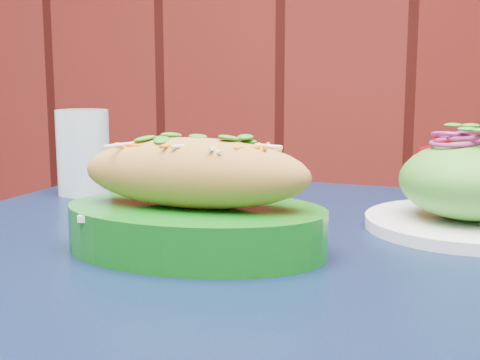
# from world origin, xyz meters

# --- Properties ---
(cafe_table) EXTENTS (0.90, 0.90, 0.75)m
(cafe_table) POSITION_xyz_m (-0.13, 1.47, 0.66)
(cafe_table) COLOR black
(cafe_table) RESTS_ON ground
(banh_mi_basket) EXTENTS (0.25, 0.17, 0.11)m
(banh_mi_basket) POSITION_xyz_m (-0.20, 1.47, 0.79)
(banh_mi_basket) COLOR #0E6512
(banh_mi_basket) RESTS_ON cafe_table
(salad_plate) EXTENTS (0.21, 0.21, 0.11)m
(salad_plate) POSITION_xyz_m (0.05, 1.62, 0.79)
(salad_plate) COLOR white
(salad_plate) RESTS_ON cafe_table
(water_glass) EXTENTS (0.07, 0.07, 0.11)m
(water_glass) POSITION_xyz_m (-0.43, 1.71, 0.81)
(water_glass) COLOR silver
(water_glass) RESTS_ON cafe_table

